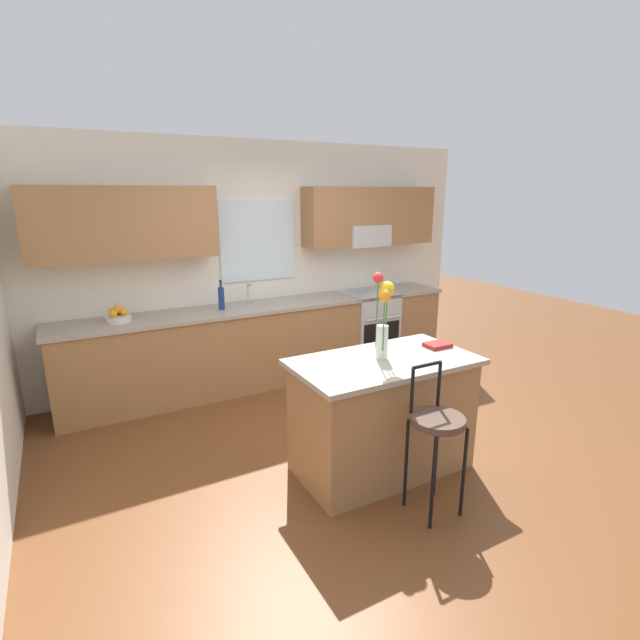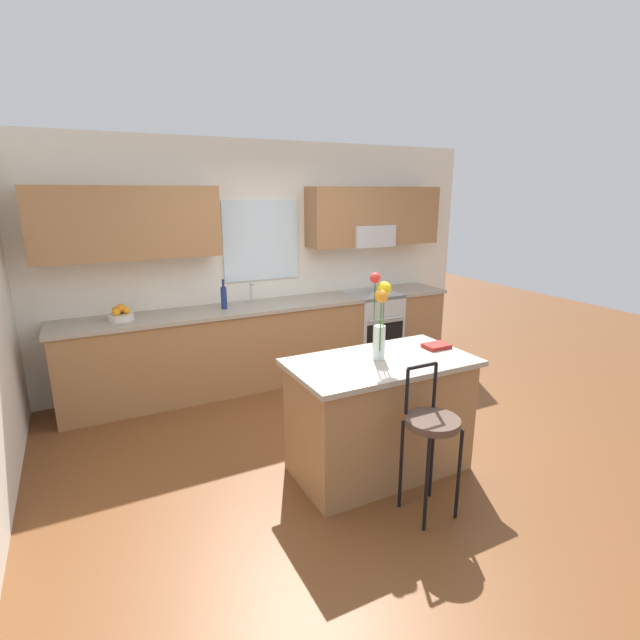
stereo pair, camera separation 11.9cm
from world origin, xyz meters
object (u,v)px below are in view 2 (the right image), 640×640
at_px(flower_vase, 380,314).
at_px(fruit_bowl_oranges, 121,315).
at_px(oven_range, 372,328).
at_px(bar_stool_near, 431,428).
at_px(bottle_olive_oil, 224,297).
at_px(kitchen_island, 379,415).
at_px(cookbook, 436,346).

relative_size(flower_vase, fruit_bowl_oranges, 2.74).
bearing_deg(oven_range, bar_stool_near, -115.61).
bearing_deg(bottle_olive_oil, flower_vase, -74.38).
bearing_deg(oven_range, fruit_bowl_oranges, 179.46).
relative_size(kitchen_island, cookbook, 7.00).
distance_m(oven_range, cookbook, 2.24).
bearing_deg(bar_stool_near, flower_vase, 90.72).
relative_size(flower_vase, cookbook, 3.28).
relative_size(oven_range, fruit_bowl_oranges, 3.83).
xyz_separation_m(oven_range, fruit_bowl_oranges, (-2.93, 0.03, 0.52)).
relative_size(kitchen_island, fruit_bowl_oranges, 5.83).
relative_size(oven_range, cookbook, 4.60).
xyz_separation_m(kitchen_island, bar_stool_near, (0.00, -0.60, 0.17)).
xyz_separation_m(flower_vase, cookbook, (0.57, 0.01, -0.33)).
xyz_separation_m(flower_vase, fruit_bowl_oranges, (-1.62, 2.10, -0.29)).
bearing_deg(oven_range, kitchen_island, -121.65).
bearing_deg(fruit_bowl_oranges, flower_vase, -52.32).
bearing_deg(cookbook, flower_vase, -178.74).
distance_m(kitchen_island, bottle_olive_oil, 2.28).
height_order(kitchen_island, bottle_olive_oil, bottle_olive_oil).
bearing_deg(fruit_bowl_oranges, kitchen_island, -52.50).
height_order(fruit_bowl_oranges, bottle_olive_oil, bottle_olive_oil).
xyz_separation_m(bar_stool_near, bottle_olive_oil, (-0.59, 2.72, 0.41)).
distance_m(cookbook, fruit_bowl_oranges, 3.03).
distance_m(kitchen_island, flower_vase, 0.81).
bearing_deg(kitchen_island, flower_vase, 107.95).
height_order(bar_stool_near, bottle_olive_oil, bottle_olive_oil).
xyz_separation_m(oven_range, cookbook, (-0.74, -2.06, 0.48)).
xyz_separation_m(bar_stool_near, cookbook, (0.56, 0.64, 0.30)).
distance_m(flower_vase, bottle_olive_oil, 2.19).
bearing_deg(bar_stool_near, kitchen_island, 90.00).
bearing_deg(flower_vase, cookbook, 1.26).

